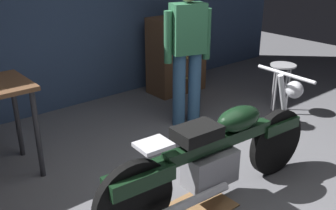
% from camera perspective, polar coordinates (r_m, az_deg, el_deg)
% --- Properties ---
extents(ground_plane, '(12.00, 12.00, 0.00)m').
position_cam_1_polar(ground_plane, '(3.49, 7.90, -13.23)').
color(ground_plane, slate).
extents(motorcycle, '(2.19, 0.60, 1.00)m').
position_cam_1_polar(motorcycle, '(3.22, 7.17, -7.05)').
color(motorcycle, black).
rests_on(motorcycle, ground_plane).
extents(person_standing, '(0.55, 0.32, 1.67)m').
position_cam_1_polar(person_standing, '(4.48, 2.87, 8.15)').
color(person_standing, '#38628D').
rests_on(person_standing, ground_plane).
extents(shop_stool, '(0.32, 0.32, 0.64)m').
position_cam_1_polar(shop_stool, '(5.15, 16.36, 4.19)').
color(shop_stool, '#B2B2B7').
rests_on(shop_stool, ground_plane).
extents(wooden_dresser, '(0.80, 0.47, 1.10)m').
position_cam_1_polar(wooden_dresser, '(5.71, 1.24, 7.36)').
color(wooden_dresser, brown).
rests_on(wooden_dresser, ground_plane).
extents(drip_tray, '(0.56, 0.40, 0.01)m').
position_cam_1_polar(drip_tray, '(3.35, 4.56, -14.64)').
color(drip_tray, olive).
rests_on(drip_tray, ground_plane).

